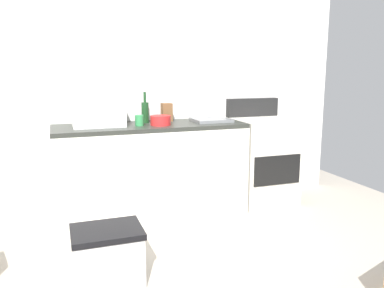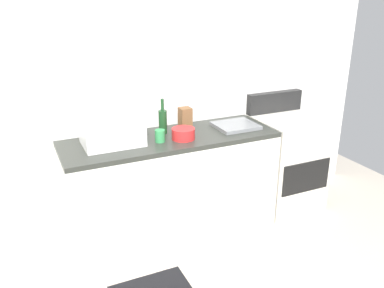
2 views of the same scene
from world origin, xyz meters
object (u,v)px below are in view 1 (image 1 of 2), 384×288
Objects in this scene: knife_block at (167,112)px; mixing_bowl at (161,120)px; wine_bottle at (145,112)px; stove_oven at (262,159)px; storage_bin at (108,255)px; microwave at (98,111)px; coffee_mug at (139,120)px.

knife_block is 0.30m from mixing_bowl.
knife_block is (0.23, 0.06, -0.02)m from wine_bottle.
knife_block is at bearing 170.60° from stove_oven.
knife_block is 0.39× the size of storage_bin.
microwave is 0.46m from wine_bottle.
wine_bottle is (0.45, 0.07, -0.03)m from microwave.
wine_bottle is 0.23m from mixing_bowl.
wine_bottle is 1.59m from storage_bin.
mixing_bowl is 1.44m from storage_bin.
stove_oven is 1.79m from microwave.
microwave is 0.57m from mixing_bowl.
storage_bin is at bearing -120.95° from knife_block.
coffee_mug is 1.38m from storage_bin.
wine_bottle reaches higher than stove_oven.
storage_bin is (-0.10, -1.17, -0.84)m from microwave.
coffee_mug reaches higher than storage_bin.
coffee_mug is 0.42m from knife_block.
coffee_mug is at bearing -143.14° from knife_block.
knife_block is (-1.01, 0.17, 0.52)m from stove_oven.
storage_bin is (-0.79, -1.31, -0.80)m from knife_block.
mixing_bowl is at bearing -63.42° from wine_bottle.
coffee_mug is (0.36, -0.11, -0.09)m from microwave.
coffee_mug is 0.56× the size of knife_block.
wine_bottle reaches higher than coffee_mug.
storage_bin is (-0.45, -1.06, -0.76)m from coffee_mug.
stove_oven is 1.43m from coffee_mug.
wine_bottle is at bearing 9.26° from microwave.
stove_oven reaches higher than storage_bin.
coffee_mug reaches higher than mixing_bowl.
mixing_bowl is (0.55, -0.13, -0.09)m from microwave.
microwave reaches higher than mixing_bowl.
stove_oven is at bearing 4.84° from mixing_bowl.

